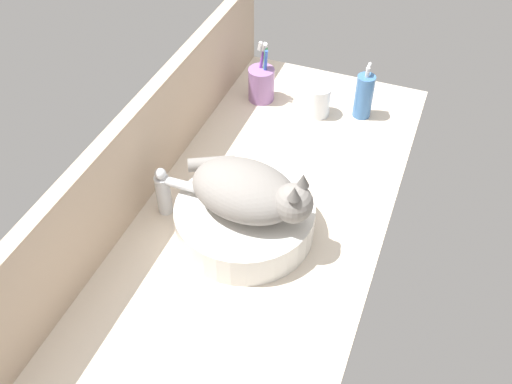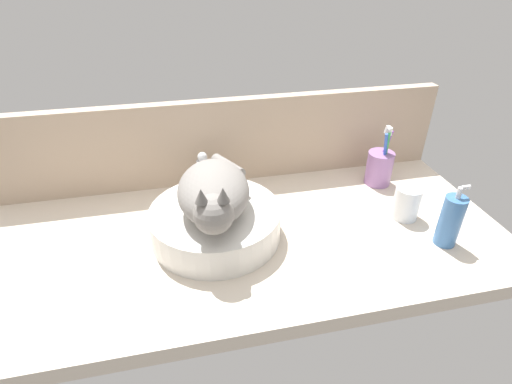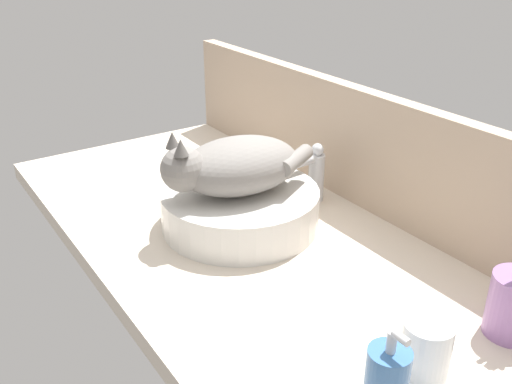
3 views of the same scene
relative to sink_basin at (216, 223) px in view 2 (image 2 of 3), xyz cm
name	(u,v)px [view 2 (image 2 of 3)]	position (x,y,z in cm)	size (l,w,h in cm)	color
ground_plane	(242,240)	(6.54, -0.59, -6.06)	(135.47, 61.64, 4.00)	beige
backsplash_panel	(224,141)	(6.54, 28.43, 8.82)	(135.47, 3.60, 25.75)	tan
sink_basin	(216,223)	(0.00, 0.00, 0.00)	(32.49, 32.49, 8.11)	silver
cat	(214,193)	(-0.08, -1.37, 9.82)	(19.73, 31.93, 14.00)	gray
faucet	(204,174)	(-0.62, 19.61, 3.25)	(3.60, 11.83, 13.60)	silver
soap_dispenser	(450,221)	(55.08, -14.81, 2.72)	(5.25, 5.25, 16.58)	#3F72B2
toothbrush_cup	(380,167)	(52.28, 15.69, 1.44)	(7.83, 7.83, 18.71)	#996BA8
water_glass	(406,204)	(51.04, -2.54, -0.01)	(6.96, 6.96, 9.11)	white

